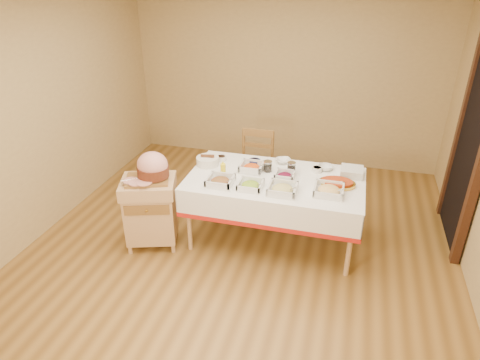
{
  "coord_description": "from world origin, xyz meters",
  "views": [
    {
      "loc": [
        0.99,
        -3.62,
        2.77
      ],
      "look_at": [
        -0.05,
        0.2,
        0.74
      ],
      "focal_mm": 32.0,
      "sensor_mm": 36.0,
      "label": 1
    }
  ],
  "objects_px": {
    "butcher_cart": "(151,208)",
    "dining_chair": "(255,168)",
    "plate_stack": "(352,172)",
    "dining_table": "(275,192)",
    "bread_basket": "(208,161)",
    "mustard_bottle": "(223,169)",
    "brass_platter": "(337,183)",
    "ham_on_board": "(152,168)",
    "preserve_jar_left": "(268,167)",
    "preserve_jar_right": "(291,168)"
  },
  "relations": [
    {
      "from": "dining_chair",
      "to": "preserve_jar_left",
      "type": "height_order",
      "value": "dining_chair"
    },
    {
      "from": "bread_basket",
      "to": "plate_stack",
      "type": "bearing_deg",
      "value": 5.53
    },
    {
      "from": "butcher_cart",
      "to": "mustard_bottle",
      "type": "height_order",
      "value": "mustard_bottle"
    },
    {
      "from": "butcher_cart",
      "to": "brass_platter",
      "type": "height_order",
      "value": "brass_platter"
    },
    {
      "from": "bread_basket",
      "to": "preserve_jar_right",
      "type": "bearing_deg",
      "value": 3.05
    },
    {
      "from": "dining_table",
      "to": "brass_platter",
      "type": "relative_size",
      "value": 4.92
    },
    {
      "from": "dining_table",
      "to": "dining_chair",
      "type": "distance_m",
      "value": 0.83
    },
    {
      "from": "ham_on_board",
      "to": "brass_platter",
      "type": "distance_m",
      "value": 1.88
    },
    {
      "from": "ham_on_board",
      "to": "dining_table",
      "type": "bearing_deg",
      "value": 17.77
    },
    {
      "from": "ham_on_board",
      "to": "bread_basket",
      "type": "xyz_separation_m",
      "value": [
        0.42,
        0.51,
        -0.09
      ]
    },
    {
      "from": "dining_table",
      "to": "preserve_jar_right",
      "type": "distance_m",
      "value": 0.31
    },
    {
      "from": "preserve_jar_left",
      "to": "preserve_jar_right",
      "type": "relative_size",
      "value": 1.01
    },
    {
      "from": "dining_table",
      "to": "plate_stack",
      "type": "relative_size",
      "value": 8.0
    },
    {
      "from": "preserve_jar_left",
      "to": "butcher_cart",
      "type": "bearing_deg",
      "value": -153.7
    },
    {
      "from": "preserve_jar_left",
      "to": "bread_basket",
      "type": "xyz_separation_m",
      "value": [
        -0.68,
        -0.01,
        -0.01
      ]
    },
    {
      "from": "mustard_bottle",
      "to": "ham_on_board",
      "type": "bearing_deg",
      "value": -156.23
    },
    {
      "from": "ham_on_board",
      "to": "plate_stack",
      "type": "xyz_separation_m",
      "value": [
        1.96,
        0.66,
        -0.1
      ]
    },
    {
      "from": "dining_table",
      "to": "dining_chair",
      "type": "xyz_separation_m",
      "value": [
        -0.39,
        0.72,
        -0.11
      ]
    },
    {
      "from": "dining_chair",
      "to": "mustard_bottle",
      "type": "relative_size",
      "value": 5.48
    },
    {
      "from": "preserve_jar_right",
      "to": "butcher_cart",
      "type": "bearing_deg",
      "value": -156.61
    },
    {
      "from": "butcher_cart",
      "to": "ham_on_board",
      "type": "distance_m",
      "value": 0.47
    },
    {
      "from": "dining_chair",
      "to": "plate_stack",
      "type": "xyz_separation_m",
      "value": [
        1.15,
        -0.45,
        0.31
      ]
    },
    {
      "from": "mustard_bottle",
      "to": "preserve_jar_left",
      "type": "bearing_deg",
      "value": 28.69
    },
    {
      "from": "dining_table",
      "to": "ham_on_board",
      "type": "distance_m",
      "value": 1.3
    },
    {
      "from": "bread_basket",
      "to": "preserve_jar_left",
      "type": "bearing_deg",
      "value": 1.06
    },
    {
      "from": "butcher_cart",
      "to": "dining_chair",
      "type": "bearing_deg",
      "value": 53.08
    },
    {
      "from": "preserve_jar_left",
      "to": "brass_platter",
      "type": "bearing_deg",
      "value": -9.44
    },
    {
      "from": "dining_chair",
      "to": "mustard_bottle",
      "type": "height_order",
      "value": "dining_chair"
    },
    {
      "from": "ham_on_board",
      "to": "preserve_jar_left",
      "type": "distance_m",
      "value": 1.22
    },
    {
      "from": "dining_table",
      "to": "plate_stack",
      "type": "xyz_separation_m",
      "value": [
        0.76,
        0.28,
        0.2
      ]
    },
    {
      "from": "plate_stack",
      "to": "brass_platter",
      "type": "relative_size",
      "value": 0.62
    },
    {
      "from": "preserve_jar_right",
      "to": "dining_chair",
      "type": "bearing_deg",
      "value": 133.78
    },
    {
      "from": "plate_stack",
      "to": "ham_on_board",
      "type": "bearing_deg",
      "value": -161.32
    },
    {
      "from": "plate_stack",
      "to": "bread_basket",
      "type": "bearing_deg",
      "value": -174.47
    },
    {
      "from": "dining_chair",
      "to": "brass_platter",
      "type": "bearing_deg",
      "value": -34.84
    },
    {
      "from": "dining_table",
      "to": "brass_platter",
      "type": "xyz_separation_m",
      "value": [
        0.63,
        0.02,
        0.18
      ]
    },
    {
      "from": "butcher_cart",
      "to": "dining_chair",
      "type": "distance_m",
      "value": 1.43
    },
    {
      "from": "dining_table",
      "to": "butcher_cart",
      "type": "distance_m",
      "value": 1.33
    },
    {
      "from": "preserve_jar_right",
      "to": "brass_platter",
      "type": "relative_size",
      "value": 0.32
    },
    {
      "from": "preserve_jar_right",
      "to": "mustard_bottle",
      "type": "height_order",
      "value": "mustard_bottle"
    },
    {
      "from": "dining_table",
      "to": "preserve_jar_left",
      "type": "xyz_separation_m",
      "value": [
        -0.11,
        0.14,
        0.21
      ]
    },
    {
      "from": "preserve_jar_left",
      "to": "mustard_bottle",
      "type": "distance_m",
      "value": 0.49
    },
    {
      "from": "dining_table",
      "to": "butcher_cart",
      "type": "height_order",
      "value": "butcher_cart"
    },
    {
      "from": "dining_table",
      "to": "preserve_jar_right",
      "type": "xyz_separation_m",
      "value": [
        0.14,
        0.18,
        0.21
      ]
    },
    {
      "from": "ham_on_board",
      "to": "plate_stack",
      "type": "height_order",
      "value": "ham_on_board"
    },
    {
      "from": "dining_chair",
      "to": "plate_stack",
      "type": "height_order",
      "value": "dining_chair"
    },
    {
      "from": "plate_stack",
      "to": "mustard_bottle",
      "type": "bearing_deg",
      "value": -164.05
    },
    {
      "from": "preserve_jar_left",
      "to": "mustard_bottle",
      "type": "bearing_deg",
      "value": -151.31
    },
    {
      "from": "butcher_cart",
      "to": "brass_platter",
      "type": "relative_size",
      "value": 2.09
    },
    {
      "from": "mustard_bottle",
      "to": "bread_basket",
      "type": "relative_size",
      "value": 0.69
    }
  ]
}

